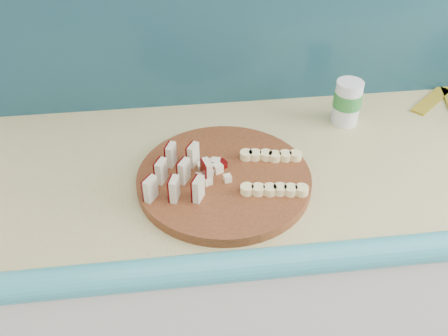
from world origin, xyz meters
TOP-DOWN VIEW (x-y plane):
  - kitchen_counter at (0.10, 1.50)m, footprint 2.20×0.63m
  - backsplash at (0.10, 1.79)m, footprint 2.20×0.02m
  - cutting_board at (-0.43, 1.44)m, footprint 0.43×0.43m
  - apple_wedges at (-0.53, 1.42)m, footprint 0.14×0.16m
  - apple_chunks at (-0.46, 1.44)m, footprint 0.05×0.06m
  - banana_slices at (-0.33, 1.42)m, footprint 0.16×0.16m
  - canister at (-0.09, 1.64)m, footprint 0.07×0.07m

SIDE VIEW (x-z plane):
  - kitchen_counter at x=0.10m, z-range 0.00..0.91m
  - cutting_board at x=-0.43m, z-range 0.91..0.93m
  - banana_slices at x=-0.33m, z-range 0.93..0.95m
  - apple_chunks at x=-0.46m, z-range 0.93..0.95m
  - apple_wedges at x=-0.53m, z-range 0.93..0.99m
  - canister at x=-0.09m, z-range 0.91..1.03m
  - backsplash at x=0.10m, z-range 0.91..1.41m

